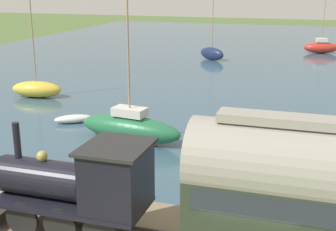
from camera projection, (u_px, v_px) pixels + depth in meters
name	position (u px, v px, depth m)	size (l,w,h in m)	color
harbor_water	(304.00, 57.00, 53.44)	(80.00, 80.00, 0.01)	#38566B
steam_locomotive	(83.00, 182.00, 14.82)	(2.23, 5.57, 3.52)	black
sailboat_yellow	(37.00, 89.00, 34.84)	(2.08, 3.99, 7.07)	gold
sailboat_red	(321.00, 47.00, 56.20)	(2.56, 4.33, 9.24)	#B72D23
sailboat_green	(130.00, 127.00, 25.18)	(2.45, 6.17, 9.60)	#236B42
sailboat_navy	(212.00, 53.00, 51.34)	(2.83, 3.47, 7.96)	#192347
rowboat_mid_harbor	(315.00, 159.00, 22.10)	(1.76, 2.86, 0.54)	silver
rowboat_near_shore	(229.00, 133.00, 25.93)	(2.47, 2.53, 0.52)	beige
rowboat_far_out	(73.00, 119.00, 28.62)	(1.92, 2.36, 0.49)	silver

